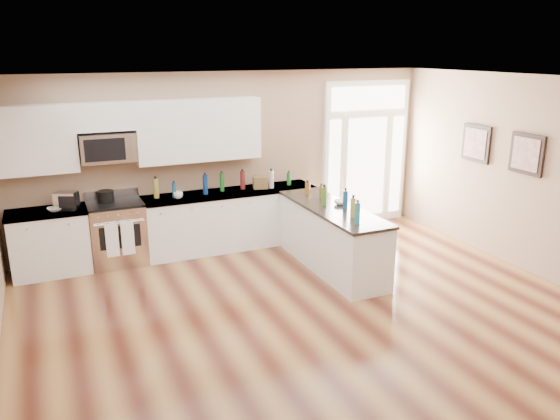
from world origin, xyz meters
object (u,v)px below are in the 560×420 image
at_px(stockpot, 106,196).
at_px(toaster_oven, 66,201).
at_px(peninsula_cabinet, 331,240).
at_px(kitchen_range, 117,233).

height_order(stockpot, toaster_oven, toaster_oven).
height_order(peninsula_cabinet, stockpot, stockpot).
height_order(kitchen_range, stockpot, stockpot).
distance_m(peninsula_cabinet, kitchen_range, 3.20).
xyz_separation_m(stockpot, toaster_oven, (-0.55, -0.14, 0.03)).
bearing_deg(stockpot, toaster_oven, -165.43).
distance_m(peninsula_cabinet, stockpot, 3.40).
relative_size(peninsula_cabinet, stockpot, 9.67).
bearing_deg(peninsula_cabinet, toaster_oven, 158.12).
relative_size(kitchen_range, toaster_oven, 3.62).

